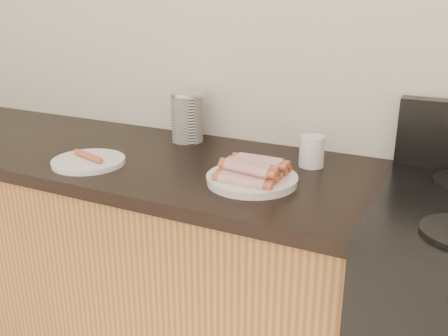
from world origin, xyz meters
The scene contains 9 objects.
wall_back centered at (0.00, 2.00, 1.30)m, with size 4.00×0.04×2.60m, color silver.
cabinet_base centered at (-0.70, 1.69, 0.43)m, with size 2.20×0.59×0.86m, color #98602E.
counter_slab centered at (-0.70, 1.69, 0.88)m, with size 2.20×0.62×0.04m, color black.
main_plate centered at (0.07, 1.61, 0.91)m, with size 0.25×0.25×0.02m, color white.
side_plate centered at (-0.44, 1.54, 0.91)m, with size 0.22×0.22×0.02m, color white.
hotdog_pile centered at (0.07, 1.61, 0.94)m, with size 0.13×0.19×0.05m.
plain_sausages centered at (-0.44, 1.54, 0.93)m, with size 0.13×0.05×0.02m.
canister centered at (-0.30, 1.90, 0.99)m, with size 0.11×0.11×0.17m.
mug centered at (0.18, 1.83, 0.95)m, with size 0.08×0.08×0.09m, color white.
Camera 1 is at (0.58, 0.42, 1.40)m, focal length 40.00 mm.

